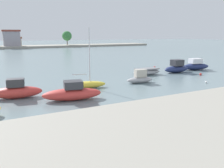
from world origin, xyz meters
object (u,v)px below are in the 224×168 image
Objects in this scene: moored_boat_8 at (196,66)px; mooring_buoy_4 at (201,74)px; mooring_buoy_0 at (206,82)px; moored_boat_7 at (177,68)px; moored_boat_2 at (17,91)px; moored_boat_3 at (72,93)px; moored_boat_6 at (147,72)px; moored_boat_4 at (87,84)px; mooring_buoy_1 at (155,67)px; moored_boat_5 at (140,78)px.

moored_boat_8 is 14.17× the size of mooring_buoy_4.
moored_boat_8 is 11.30m from mooring_buoy_0.
moored_boat_7 is at bearing -160.81° from moored_boat_8.
moored_boat_2 is 5.30m from moored_boat_3.
moored_boat_8 reaches higher than moored_boat_6.
moored_boat_7 is (23.59, 4.38, 0.06)m from moored_boat_2.
moored_boat_7 reaches higher than mooring_buoy_4.
moored_boat_4 is (2.99, 3.88, -0.23)m from moored_boat_3.
moored_boat_3 is 1.24× the size of moored_boat_6.
mooring_buoy_1 is 8.78m from mooring_buoy_4.
moored_boat_4 reaches higher than moored_boat_6.
moored_boat_5 is 0.79× the size of moored_boat_6.
moored_boat_3 is at bearing -115.56° from moored_boat_4.
moored_boat_8 is (20.98, 4.15, 0.28)m from moored_boat_4.
moored_boat_4 reaches higher than mooring_buoy_1.
mooring_buoy_1 is at bearing 40.22° from moored_boat_4.
moored_boat_3 is at bearing -149.82° from moored_boat_8.
moored_boat_4 is 17.17× the size of mooring_buoy_1.
moored_boat_4 is at bearing -157.38° from moored_boat_6.
moored_boat_3 is 1.58× the size of moored_boat_5.
moored_boat_2 is at bearing -162.54° from moored_boat_6.
mooring_buoy_0 is (2.69, -8.37, -0.31)m from moored_boat_6.
mooring_buoy_0 is at bearing -131.48° from mooring_buoy_4.
moored_boat_7 reaches higher than moored_boat_2.
moored_boat_4 is (7.34, 0.85, -0.25)m from moored_boat_2.
moored_boat_5 is (6.78, -0.36, 0.14)m from moored_boat_4.
moored_boat_6 is at bearing 41.34° from moored_boat_3.
moored_boat_2 is at bearing -158.08° from mooring_buoy_1.
moored_boat_2 reaches higher than moored_boat_3.
moored_boat_8 is at bearing 25.17° from moored_boat_5.
moored_boat_7 is 16.28× the size of mooring_buoy_0.
moored_boat_4 is at bearing -175.52° from moored_boat_5.
moored_boat_7 reaches higher than moored_boat_3.
moored_boat_8 reaches higher than mooring_buoy_1.
mooring_buoy_0 is at bearing -119.03° from moored_boat_8.
mooring_buoy_1 is (23.24, 9.36, -0.48)m from moored_boat_2.
moored_boat_8 is at bearing 23.28° from moored_boat_4.
moored_boat_5 is at bearing 9.03° from moored_boat_4.
mooring_buoy_0 is at bearing 0.23° from moored_boat_2.
moored_boat_2 is 1.35× the size of moored_boat_5.
moored_boat_5 is 14.90m from moored_boat_8.
moored_boat_8 reaches higher than moored_boat_2.
moored_boat_6 reaches higher than mooring_buoy_4.
moored_boat_7 is at bearing 33.00° from moored_boat_3.
moored_boat_5 is 12.73m from mooring_buoy_1.
moored_boat_3 is at bearing -169.64° from mooring_buoy_4.
moored_boat_7 reaches higher than mooring_buoy_0.
moored_boat_8 reaches higher than moored_boat_3.
moored_boat_5 is 6.00m from moored_boat_6.
mooring_buoy_4 is (10.60, 0.21, -0.39)m from moored_boat_5.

